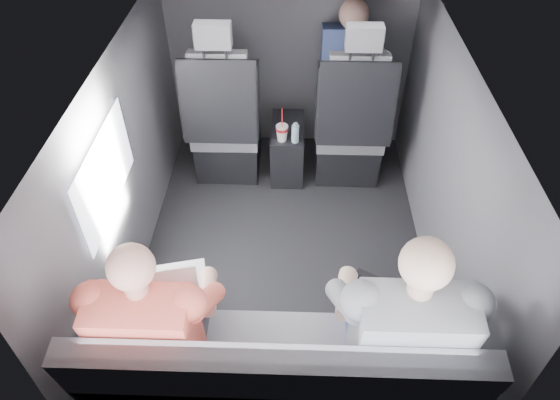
{
  "coord_description": "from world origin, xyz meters",
  "views": [
    {
      "loc": [
        0.04,
        -2.18,
        2.47
      ],
      "look_at": [
        -0.03,
        -0.05,
        0.52
      ],
      "focal_mm": 32.0,
      "sensor_mm": 36.0,
      "label": 1
    }
  ],
  "objects_px": {
    "center_console": "(287,148)",
    "soda_cup": "(282,132)",
    "passenger_rear_left": "(160,323)",
    "passenger_front_right": "(348,69)",
    "passenger_rear_right": "(397,327)",
    "laptop_black": "(381,300)",
    "front_seat_left": "(226,128)",
    "water_bottle": "(295,133)",
    "rear_bench": "(278,383)",
    "laptop_white": "(169,286)",
    "front_seat_right": "(350,131)"
  },
  "relations": [
    {
      "from": "center_console",
      "to": "rear_bench",
      "type": "height_order",
      "value": "rear_bench"
    },
    {
      "from": "center_console",
      "to": "soda_cup",
      "type": "xyz_separation_m",
      "value": [
        -0.04,
        -0.17,
        0.27
      ]
    },
    {
      "from": "laptop_white",
      "to": "laptop_black",
      "type": "bearing_deg",
      "value": -2.47
    },
    {
      "from": "soda_cup",
      "to": "passenger_rear_left",
      "type": "relative_size",
      "value": 0.22
    },
    {
      "from": "laptop_black",
      "to": "passenger_rear_left",
      "type": "distance_m",
      "value": 0.98
    },
    {
      "from": "rear_bench",
      "to": "laptop_white",
      "type": "relative_size",
      "value": 4.33
    },
    {
      "from": "front_seat_right",
      "to": "passenger_rear_left",
      "type": "relative_size",
      "value": 1.05
    },
    {
      "from": "laptop_black",
      "to": "front_seat_left",
      "type": "bearing_deg",
      "value": 118.62
    },
    {
      "from": "water_bottle",
      "to": "laptop_black",
      "type": "height_order",
      "value": "laptop_black"
    },
    {
      "from": "laptop_white",
      "to": "laptop_black",
      "type": "height_order",
      "value": "laptop_white"
    },
    {
      "from": "water_bottle",
      "to": "laptop_black",
      "type": "xyz_separation_m",
      "value": [
        0.4,
        -1.52,
        0.16
      ]
    },
    {
      "from": "soda_cup",
      "to": "water_bottle",
      "type": "bearing_deg",
      "value": -8.57
    },
    {
      "from": "center_console",
      "to": "laptop_black",
      "type": "xyz_separation_m",
      "value": [
        0.45,
        -1.7,
        0.43
      ]
    },
    {
      "from": "rear_bench",
      "to": "laptop_black",
      "type": "distance_m",
      "value": 0.61
    },
    {
      "from": "laptop_black",
      "to": "passenger_rear_left",
      "type": "relative_size",
      "value": 0.32
    },
    {
      "from": "center_console",
      "to": "passenger_rear_left",
      "type": "xyz_separation_m",
      "value": [
        -0.51,
        -1.85,
        0.42
      ]
    },
    {
      "from": "front_seat_left",
      "to": "passenger_rear_left",
      "type": "distance_m",
      "value": 1.82
    },
    {
      "from": "center_console",
      "to": "passenger_front_right",
      "type": "distance_m",
      "value": 0.73
    },
    {
      "from": "water_bottle",
      "to": "passenger_rear_left",
      "type": "height_order",
      "value": "passenger_rear_left"
    },
    {
      "from": "soda_cup",
      "to": "passenger_rear_right",
      "type": "distance_m",
      "value": 1.77
    },
    {
      "from": "soda_cup",
      "to": "water_bottle",
      "type": "xyz_separation_m",
      "value": [
        0.09,
        -0.01,
        0.0
      ]
    },
    {
      "from": "front_seat_right",
      "to": "water_bottle",
      "type": "height_order",
      "value": "front_seat_right"
    },
    {
      "from": "passenger_rear_left",
      "to": "passenger_front_right",
      "type": "height_order",
      "value": "passenger_front_right"
    },
    {
      "from": "center_console",
      "to": "passenger_rear_left",
      "type": "bearing_deg",
      "value": -105.58
    },
    {
      "from": "passenger_rear_left",
      "to": "rear_bench",
      "type": "bearing_deg",
      "value": -10.5
    },
    {
      "from": "rear_bench",
      "to": "passenger_rear_left",
      "type": "bearing_deg",
      "value": 169.5
    },
    {
      "from": "front_seat_right",
      "to": "passenger_rear_left",
      "type": "bearing_deg",
      "value": -118.1
    },
    {
      "from": "passenger_rear_left",
      "to": "center_console",
      "type": "bearing_deg",
      "value": 74.42
    },
    {
      "from": "laptop_white",
      "to": "passenger_front_right",
      "type": "relative_size",
      "value": 0.45
    },
    {
      "from": "center_console",
      "to": "passenger_front_right",
      "type": "height_order",
      "value": "passenger_front_right"
    },
    {
      "from": "front_seat_right",
      "to": "passenger_rear_left",
      "type": "distance_m",
      "value": 2.06
    },
    {
      "from": "passenger_rear_left",
      "to": "water_bottle",
      "type": "bearing_deg",
      "value": 71.06
    },
    {
      "from": "laptop_black",
      "to": "passenger_rear_right",
      "type": "distance_m",
      "value": 0.16
    },
    {
      "from": "laptop_black",
      "to": "center_console",
      "type": "bearing_deg",
      "value": 104.99
    },
    {
      "from": "passenger_rear_right",
      "to": "passenger_front_right",
      "type": "bearing_deg",
      "value": 92.06
    },
    {
      "from": "water_bottle",
      "to": "passenger_rear_right",
      "type": "relative_size",
      "value": 0.12
    },
    {
      "from": "front_seat_left",
      "to": "laptop_black",
      "type": "xyz_separation_m",
      "value": [
        0.9,
        -1.66,
        0.23
      ]
    },
    {
      "from": "front_seat_left",
      "to": "laptop_white",
      "type": "distance_m",
      "value": 1.63
    },
    {
      "from": "center_console",
      "to": "passenger_rear_right",
      "type": "bearing_deg",
      "value": -74.82
    },
    {
      "from": "front_seat_right",
      "to": "passenger_rear_right",
      "type": "distance_m",
      "value": 1.83
    },
    {
      "from": "water_bottle",
      "to": "passenger_rear_left",
      "type": "xyz_separation_m",
      "value": [
        -0.57,
        -1.66,
        0.15
      ]
    },
    {
      "from": "laptop_black",
      "to": "passenger_rear_left",
      "type": "height_order",
      "value": "passenger_rear_left"
    },
    {
      "from": "passenger_rear_right",
      "to": "passenger_front_right",
      "type": "relative_size",
      "value": 1.55
    },
    {
      "from": "passenger_rear_left",
      "to": "laptop_black",
      "type": "bearing_deg",
      "value": 8.71
    },
    {
      "from": "front_seat_left",
      "to": "soda_cup",
      "type": "distance_m",
      "value": 0.44
    },
    {
      "from": "water_bottle",
      "to": "passenger_rear_left",
      "type": "relative_size",
      "value": 0.13
    },
    {
      "from": "soda_cup",
      "to": "laptop_white",
      "type": "bearing_deg",
      "value": -107.82
    },
    {
      "from": "front_seat_right",
      "to": "rear_bench",
      "type": "relative_size",
      "value": 0.79
    },
    {
      "from": "center_console",
      "to": "passenger_front_right",
      "type": "xyz_separation_m",
      "value": [
        0.43,
        0.22,
        0.55
      ]
    },
    {
      "from": "soda_cup",
      "to": "passenger_front_right",
      "type": "bearing_deg",
      "value": 39.83
    }
  ]
}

